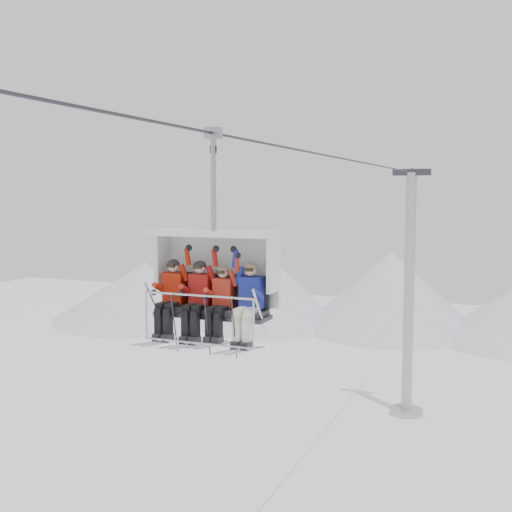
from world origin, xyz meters
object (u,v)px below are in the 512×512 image
at_px(chairlift_carrier, 217,271).
at_px(skier_far_right, 249,300).
at_px(lift_tower_right, 409,311).
at_px(skier_far_left, 172,295).
at_px(skier_center_right, 221,300).
at_px(skier_center_left, 198,297).

xyz_separation_m(chairlift_carrier, skier_far_right, (0.80, -0.30, -0.47)).
xyz_separation_m(lift_tower_right, chairlift_carrier, (0.00, -24.00, 4.90)).
xyz_separation_m(skier_far_left, skier_center_right, (1.07, -0.01, -0.04)).
relative_size(chairlift_carrier, skier_center_right, 2.36).
bearing_deg(skier_far_left, skier_far_right, 0.00).
height_order(skier_center_left, skier_center_right, skier_center_left).
height_order(lift_tower_right, skier_far_left, lift_tower_right).
distance_m(chairlift_carrier, skier_center_left, 0.61).
relative_size(skier_far_left, skier_center_left, 1.00).
xyz_separation_m(skier_far_left, skier_far_right, (1.63, 0.00, 0.00)).
relative_size(skier_center_right, skier_far_right, 1.00).
distance_m(skier_center_left, skier_center_right, 0.49).
bearing_deg(chairlift_carrier, skier_far_right, -20.82).
distance_m(lift_tower_right, skier_far_right, 24.71).
relative_size(lift_tower_right, chairlift_carrier, 3.38).
distance_m(chairlift_carrier, skier_center_right, 0.64).
bearing_deg(skier_center_left, skier_far_right, 0.00).
height_order(skier_far_left, skier_center_left, same).
bearing_deg(skier_center_left, skier_center_right, -1.38).
height_order(chairlift_carrier, skier_far_left, chairlift_carrier).
xyz_separation_m(skier_far_left, skier_center_left, (0.58, 0.00, 0.00)).
xyz_separation_m(skier_center_left, skier_far_right, (1.05, 0.00, 0.00)).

